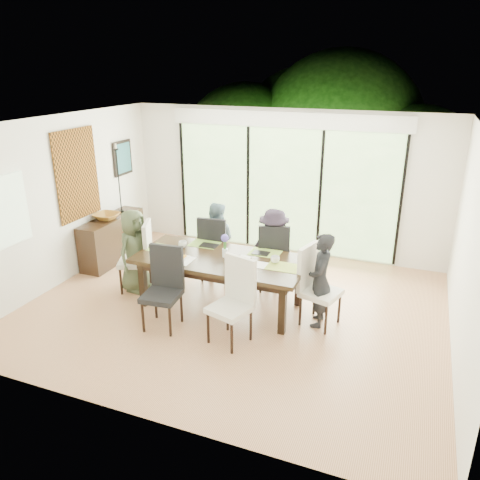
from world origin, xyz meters
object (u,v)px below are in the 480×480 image
(chair_near_left, at_px, (161,290))
(cup_c, at_px, (275,260))
(chair_left_end, at_px, (134,256))
(person_right_end, at_px, (320,280))
(table_top, at_px, (221,259))
(person_far_right, at_px, (274,250))
(vase, at_px, (225,253))
(chair_right_end, at_px, (321,287))
(person_left_end, at_px, (135,251))
(chair_far_right, at_px, (274,255))
(sideboard, at_px, (113,239))
(person_far_left, at_px, (216,242))
(bowl, at_px, (107,216))
(chair_near_right, at_px, (229,303))
(chair_far_left, at_px, (216,247))
(cup_b, at_px, (227,258))
(laptop, at_px, (166,251))
(cup_a, at_px, (183,244))

(chair_near_left, bearing_deg, cup_c, 31.21)
(chair_left_end, xyz_separation_m, person_right_end, (2.98, 0.00, 0.10))
(table_top, relative_size, chair_near_left, 2.18)
(person_far_right, relative_size, vase, 10.75)
(chair_right_end, xyz_separation_m, person_left_end, (-2.98, 0.00, 0.10))
(chair_far_right, xyz_separation_m, person_left_end, (-2.03, -0.85, 0.10))
(chair_left_end, xyz_separation_m, chair_far_right, (2.05, 0.85, 0.00))
(sideboard, bearing_deg, chair_far_right, -0.22)
(person_far_left, bearing_deg, bowl, -8.05)
(chair_near_right, bearing_deg, bowl, 168.72)
(chair_far_left, xyz_separation_m, person_right_end, (1.93, -0.85, 0.10))
(table_top, relative_size, chair_near_right, 2.18)
(chair_far_right, height_order, cup_b, chair_far_right)
(chair_near_left, xyz_separation_m, chair_near_right, (1.00, 0.00, 0.00))
(table_top, xyz_separation_m, laptop, (-0.85, -0.10, 0.04))
(chair_far_left, relative_size, person_far_right, 0.85)
(chair_far_left, bearing_deg, cup_a, 64.76)
(chair_right_end, height_order, person_far_left, person_far_left)
(chair_far_left, bearing_deg, chair_left_end, 33.41)
(chair_left_end, distance_m, cup_a, 0.85)
(chair_near_left, height_order, sideboard, chair_near_left)
(chair_near_right, bearing_deg, chair_near_left, -163.09)
(laptop, bearing_deg, bowl, 120.77)
(person_left_end, height_order, person_far_left, same)
(chair_left_end, xyz_separation_m, chair_near_left, (1.00, -0.87, 0.00))
(chair_near_left, bearing_deg, cup_b, 44.32)
(chair_near_left, bearing_deg, chair_near_right, -5.51)
(person_left_end, xyz_separation_m, cup_a, (0.78, 0.15, 0.16))
(chair_near_right, xyz_separation_m, person_left_end, (-1.98, 0.87, 0.10))
(person_left_end, bearing_deg, chair_far_right, -58.24)
(table_top, distance_m, person_right_end, 1.48)
(sideboard, bearing_deg, person_left_end, -38.96)
(cup_c, bearing_deg, chair_near_left, -143.27)
(person_left_end, relative_size, cup_b, 12.90)
(table_top, xyz_separation_m, chair_near_left, (-0.50, -0.87, -0.18))
(chair_near_right, distance_m, person_left_end, 2.16)
(cup_a, distance_m, bowl, 1.95)
(chair_near_right, distance_m, cup_c, 1.05)
(person_far_right, height_order, laptop, person_far_right)
(sideboard, bearing_deg, cup_b, -19.64)
(chair_left_end, distance_m, person_far_right, 2.21)
(person_right_end, height_order, cup_c, person_right_end)
(chair_near_left, xyz_separation_m, person_left_end, (-0.98, 0.87, 0.10))
(table_top, bearing_deg, bowl, 163.34)
(chair_far_right, height_order, chair_near_right, same)
(bowl, bearing_deg, person_far_left, 1.86)
(chair_right_end, distance_m, vase, 1.48)
(chair_left_end, distance_m, vase, 1.57)
(chair_left_end, xyz_separation_m, sideboard, (-1.05, 0.86, -0.16))
(chair_left_end, bearing_deg, person_far_left, 105.48)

